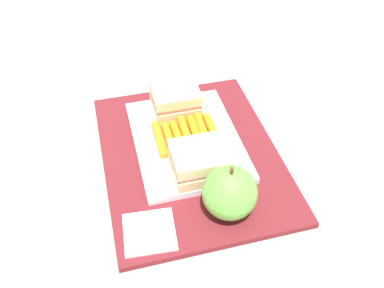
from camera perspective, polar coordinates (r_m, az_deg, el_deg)
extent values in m
plane|color=#B7AD99|center=(0.69, -0.26, -1.82)|extent=(2.40, 2.40, 0.00)
cube|color=maroon|center=(0.69, -0.26, -1.53)|extent=(0.36, 0.28, 0.01)
cube|color=white|center=(0.70, -0.77, 0.52)|extent=(0.23, 0.17, 0.01)
cube|color=#DBC189|center=(0.74, -2.23, 5.34)|extent=(0.07, 0.08, 0.02)
cube|color=pink|center=(0.74, -2.26, 6.14)|extent=(0.07, 0.07, 0.01)
cube|color=#DBC189|center=(0.73, -2.29, 6.95)|extent=(0.07, 0.08, 0.02)
cube|color=#DBC189|center=(0.63, 0.92, -3.18)|extent=(0.07, 0.08, 0.02)
cube|color=pink|center=(0.62, 0.93, -2.36)|extent=(0.07, 0.07, 0.01)
cube|color=#DBC189|center=(0.61, 0.95, -1.52)|extent=(0.07, 0.08, 0.02)
cylinder|color=orange|center=(0.68, -4.43, 0.59)|extent=(0.08, 0.01, 0.02)
cylinder|color=orange|center=(0.68, -3.17, 0.90)|extent=(0.08, 0.01, 0.02)
cylinder|color=orange|center=(0.69, -1.96, 1.10)|extent=(0.08, 0.01, 0.02)
cylinder|color=orange|center=(0.69, -0.86, 1.34)|extent=(0.08, 0.01, 0.02)
cylinder|color=orange|center=(0.69, 0.46, 1.57)|extent=(0.08, 0.01, 0.01)
cylinder|color=orange|center=(0.69, 1.50, 1.81)|extent=(0.08, 0.01, 0.02)
cylinder|color=orange|center=(0.70, 2.75, 2.01)|extent=(0.08, 0.01, 0.02)
sphere|color=#66B742|center=(0.58, 5.15, -6.59)|extent=(0.08, 0.08, 0.08)
cylinder|color=brown|center=(0.55, 5.44, -3.66)|extent=(0.01, 0.00, 0.01)
cube|color=white|center=(0.59, -5.81, -11.79)|extent=(0.08, 0.08, 0.00)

